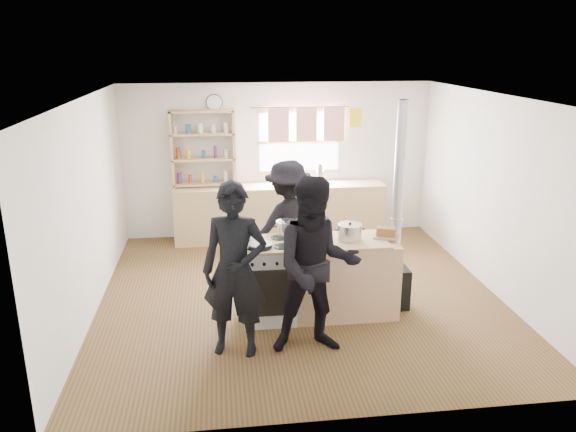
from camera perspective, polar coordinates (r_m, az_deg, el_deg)
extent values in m
cube|color=brown|center=(7.27, 1.18, -8.07)|extent=(5.00, 5.00, 0.01)
cube|color=tan|center=(9.17, -0.81, 0.42)|extent=(3.40, 0.55, 0.90)
cube|color=tan|center=(9.10, -8.45, 3.28)|extent=(1.00, 0.28, 0.03)
cube|color=tan|center=(9.02, -8.56, 5.75)|extent=(1.00, 0.28, 0.03)
cube|color=tan|center=(8.95, -8.67, 8.26)|extent=(1.00, 0.28, 0.03)
cube|color=tan|center=(8.90, -8.78, 10.48)|extent=(1.00, 0.28, 0.03)
cube|color=tan|center=(9.01, -11.68, 6.64)|extent=(0.04, 0.28, 1.20)
cube|color=tan|center=(8.99, -5.53, 6.89)|extent=(0.04, 0.28, 1.20)
cylinder|color=silver|center=(9.10, 3.26, 4.23)|extent=(0.10, 0.10, 0.31)
cube|color=silver|center=(6.54, -2.02, -6.71)|extent=(0.60, 0.60, 0.90)
cube|color=tan|center=(6.67, 5.75, -6.29)|extent=(1.20, 0.60, 0.90)
cube|color=tan|center=(6.41, 1.95, -2.71)|extent=(1.84, 0.64, 0.03)
cylinder|color=black|center=(6.20, -2.84, -3.03)|extent=(0.36, 0.36, 0.05)
cylinder|color=#33561D|center=(6.20, -2.84, -2.90)|extent=(0.24, 0.24, 0.02)
cube|color=silver|center=(6.37, 2.73, -2.42)|extent=(0.42, 0.36, 0.06)
cube|color=brown|center=(6.36, 2.73, -2.26)|extent=(0.35, 0.31, 0.02)
cylinder|color=silver|center=(6.56, -0.12, -1.32)|extent=(0.25, 0.25, 0.17)
cylinder|color=silver|center=(6.53, -0.12, -0.57)|extent=(0.25, 0.25, 0.01)
sphere|color=black|center=(6.53, -0.12, -0.46)|extent=(0.03, 0.03, 0.03)
cylinder|color=#B8B8BA|center=(6.46, 6.29, -1.68)|extent=(0.27, 0.27, 0.18)
cylinder|color=#B8B8BA|center=(6.43, 6.32, -0.88)|extent=(0.28, 0.28, 0.01)
sphere|color=black|center=(6.43, 6.32, -0.76)|extent=(0.03, 0.03, 0.03)
cube|color=tan|center=(6.62, 9.91, -2.08)|extent=(0.33, 0.29, 0.02)
cube|color=olive|center=(6.60, 9.94, -1.59)|extent=(0.24, 0.18, 0.10)
cube|color=black|center=(7.01, 10.57, -7.09)|extent=(0.35, 0.35, 0.50)
cylinder|color=#ADADB2|center=(6.60, 11.16, 2.86)|extent=(0.12, 0.12, 2.00)
imported|color=black|center=(5.68, -5.43, -5.53)|extent=(0.74, 0.57, 1.82)
imported|color=black|center=(5.69, 2.90, -5.19)|extent=(0.92, 0.72, 1.86)
imported|color=black|center=(7.23, 0.03, -0.94)|extent=(1.25, 0.98, 1.69)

